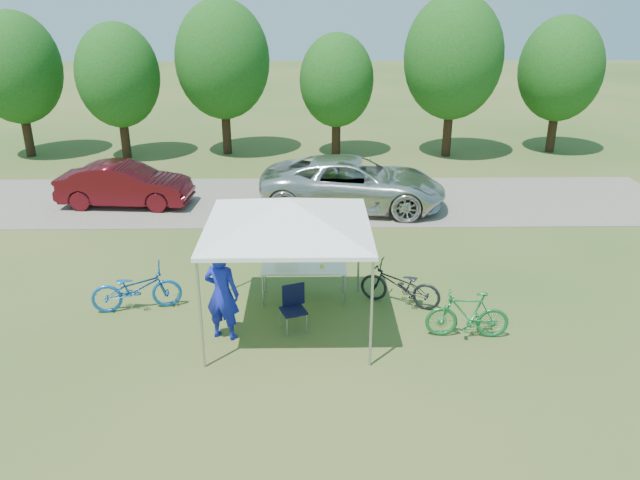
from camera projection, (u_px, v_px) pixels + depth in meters
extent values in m
plane|color=#2D5119|center=(290.00, 325.00, 12.72)|extent=(100.00, 100.00, 0.00)
cube|color=gray|center=(297.00, 201.00, 20.13)|extent=(24.00, 5.00, 0.02)
cylinder|color=#A5A5AA|center=(201.00, 316.00, 10.92)|extent=(0.05, 0.05, 2.10)
cylinder|color=#A5A5AA|center=(371.00, 315.00, 10.96)|extent=(0.05, 0.05, 2.10)
cylinder|color=#A5A5AA|center=(223.00, 249.00, 13.70)|extent=(0.05, 0.05, 2.10)
cylinder|color=#A5A5AA|center=(359.00, 249.00, 13.74)|extent=(0.05, 0.05, 2.10)
cube|color=white|center=(288.00, 227.00, 11.92)|extent=(3.15, 3.15, 0.08)
pyramid|color=white|center=(287.00, 198.00, 11.70)|extent=(4.53, 4.53, 0.55)
cylinder|color=#382314|center=(28.00, 133.00, 25.19)|extent=(0.36, 0.36, 1.89)
ellipsoid|color=#144711|center=(16.00, 68.00, 24.22)|extent=(3.46, 3.46, 4.32)
cylinder|color=#382314|center=(125.00, 136.00, 24.99)|extent=(0.36, 0.36, 1.75)
ellipsoid|color=#144711|center=(118.00, 75.00, 24.10)|extent=(3.20, 3.20, 4.00)
cylinder|color=#382314|center=(226.00, 129.00, 25.55)|extent=(0.36, 0.36, 2.03)
ellipsoid|color=#144711|center=(223.00, 60.00, 24.52)|extent=(3.71, 3.71, 4.64)
cylinder|color=#382314|center=(336.00, 135.00, 25.51)|extent=(0.36, 0.36, 1.61)
ellipsoid|color=#144711|center=(337.00, 80.00, 24.69)|extent=(2.94, 2.94, 3.68)
cylinder|color=#382314|center=(447.00, 130.00, 25.21)|extent=(0.36, 0.36, 2.10)
ellipsoid|color=#144711|center=(453.00, 57.00, 24.14)|extent=(3.84, 3.84, 4.80)
cylinder|color=#382314|center=(552.00, 130.00, 25.88)|extent=(0.36, 0.36, 1.82)
ellipsoid|color=#144711|center=(561.00, 69.00, 24.96)|extent=(3.33, 3.33, 4.16)
cube|color=white|center=(304.00, 268.00, 13.55)|extent=(1.85, 0.77, 0.04)
cylinder|color=#A5A5AA|center=(263.00, 290.00, 13.38)|extent=(0.04, 0.04, 0.72)
cylinder|color=#A5A5AA|center=(344.00, 290.00, 13.40)|extent=(0.04, 0.04, 0.72)
cylinder|color=#A5A5AA|center=(265.00, 277.00, 13.99)|extent=(0.04, 0.04, 0.72)
cylinder|color=#A5A5AA|center=(343.00, 277.00, 14.01)|extent=(0.04, 0.04, 0.72)
cube|color=black|center=(293.00, 311.00, 12.37)|extent=(0.60, 0.60, 0.04)
cube|color=black|center=(293.00, 295.00, 12.49)|extent=(0.45, 0.20, 0.46)
cylinder|color=#A5A5AA|center=(283.00, 326.00, 12.26)|extent=(0.02, 0.02, 0.41)
cylinder|color=#A5A5AA|center=(304.00, 326.00, 12.27)|extent=(0.02, 0.02, 0.41)
cylinder|color=#A5A5AA|center=(284.00, 316.00, 12.65)|extent=(0.02, 0.02, 0.41)
cylinder|color=#A5A5AA|center=(304.00, 316.00, 12.65)|extent=(0.02, 0.02, 0.41)
cube|color=white|center=(287.00, 260.00, 13.48)|extent=(0.50, 0.33, 0.33)
cube|color=white|center=(286.00, 252.00, 13.41)|extent=(0.52, 0.35, 0.04)
cylinder|color=yellow|center=(322.00, 266.00, 13.49)|extent=(0.09, 0.09, 0.06)
imported|color=#1520B1|center=(222.00, 294.00, 11.94)|extent=(0.79, 0.64, 1.90)
imported|color=#1356AC|center=(136.00, 288.00, 13.17)|extent=(1.96, 1.02, 0.98)
imported|color=#197337|center=(467.00, 315.00, 12.12)|extent=(1.64, 0.57, 0.97)
imported|color=black|center=(400.00, 285.00, 13.36)|extent=(1.88, 1.28, 0.93)
imported|color=silver|center=(353.00, 183.00, 19.19)|extent=(5.92, 3.27, 1.57)
imported|color=#4E0D13|center=(125.00, 185.00, 19.45)|extent=(4.17, 1.71, 1.34)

